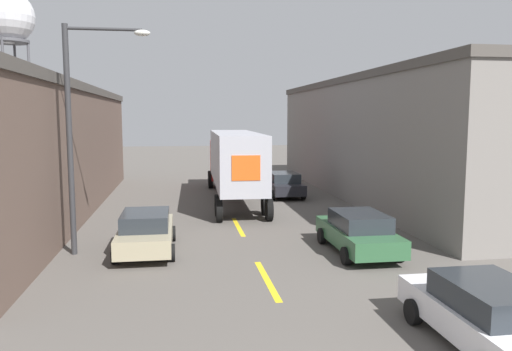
% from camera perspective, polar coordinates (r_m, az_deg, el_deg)
% --- Properties ---
extents(road_centerline, '(0.20, 18.62, 0.01)m').
position_cam_1_polar(road_centerline, '(15.35, 1.27, -11.83)').
color(road_centerline, yellow).
rests_on(road_centerline, ground_plane).
extents(warehouse_right, '(14.07, 28.18, 7.23)m').
position_cam_1_polar(warehouse_right, '(33.61, 20.52, 4.12)').
color(warehouse_right, slate).
rests_on(warehouse_right, ground_plane).
extents(semi_truck, '(3.00, 14.36, 4.03)m').
position_cam_1_polar(semi_truck, '(29.25, -2.59, 1.86)').
color(semi_truck, '#B21919').
rests_on(semi_truck, ground_plane).
extents(parked_car_right_far, '(2.09, 4.58, 1.48)m').
position_cam_1_polar(parked_car_right_far, '(30.93, 3.14, -0.97)').
color(parked_car_right_far, black).
rests_on(parked_car_right_far, ground_plane).
extents(parked_car_right_near, '(2.09, 4.58, 1.48)m').
position_cam_1_polar(parked_car_right_near, '(11.89, 24.99, -14.20)').
color(parked_car_right_near, silver).
rests_on(parked_car_right_near, ground_plane).
extents(parked_car_left_far, '(2.09, 4.58, 1.48)m').
position_cam_1_polar(parked_car_left_far, '(18.65, -12.47, -6.22)').
color(parked_car_left_far, tan).
rests_on(parked_car_left_far, ground_plane).
extents(parked_car_right_mid, '(2.09, 4.58, 1.48)m').
position_cam_1_polar(parked_car_right_mid, '(18.48, 11.62, -6.32)').
color(parked_car_right_mid, '#2D5B38').
rests_on(parked_car_right_mid, ground_plane).
extents(water_tower, '(5.79, 5.79, 18.68)m').
position_cam_1_polar(water_tower, '(63.04, -26.58, 15.72)').
color(water_tower, '#47474C').
rests_on(water_tower, ground_plane).
extents(street_lamp, '(2.96, 0.32, 8.04)m').
position_cam_1_polar(street_lamp, '(18.51, -19.51, 5.77)').
color(street_lamp, '#2D2D30').
rests_on(street_lamp, ground_plane).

